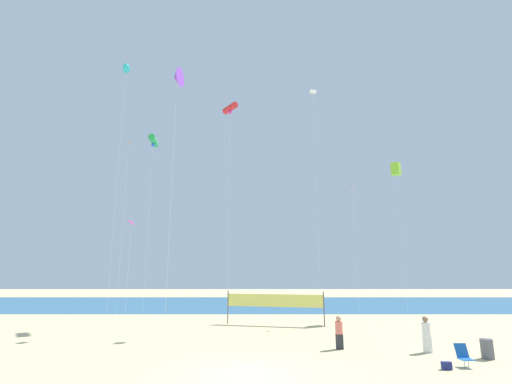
{
  "coord_description": "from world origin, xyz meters",
  "views": [
    {
      "loc": [
        0.47,
        -15.23,
        4.03
      ],
      "look_at": [
        0.43,
        6.47,
        8.63
      ],
      "focal_mm": 25.44,
      "sensor_mm": 36.0,
      "label": 1
    }
  ],
  "objects": [
    {
      "name": "ground_plane",
      "position": [
        0.0,
        0.0,
        0.0
      ],
      "size": [
        120.0,
        120.0,
        0.0
      ],
      "primitive_type": "plane",
      "color": "#D1BC89"
    },
    {
      "name": "ocean_band",
      "position": [
        0.0,
        28.99,
        0.0
      ],
      "size": [
        120.0,
        20.0,
        0.01
      ],
      "primitive_type": "cube",
      "color": "#28608C",
      "rests_on": "ground"
    },
    {
      "name": "beachgoer_coral_shirt",
      "position": [
        4.76,
        4.53,
        0.87
      ],
      "size": [
        0.37,
        0.37,
        1.63
      ],
      "rotation": [
        0.0,
        0.0,
        2.24
      ],
      "color": "#2D2D33",
      "rests_on": "ground"
    },
    {
      "name": "beachgoer_white_shirt",
      "position": [
        8.93,
        3.79,
        0.91
      ],
      "size": [
        0.39,
        0.39,
        1.7
      ],
      "rotation": [
        0.0,
        0.0,
        0.08
      ],
      "color": "white",
      "rests_on": "ground"
    },
    {
      "name": "folding_beach_chair",
      "position": [
        9.26,
        1.2,
        0.47
      ],
      "size": [
        0.52,
        0.65,
        0.89
      ],
      "rotation": [
        0.0,
        0.0,
        0.45
      ],
      "color": "#1959B2",
      "rests_on": "ground"
    },
    {
      "name": "trash_barrel",
      "position": [
        11.08,
        2.51,
        0.43
      ],
      "size": [
        0.54,
        0.54,
        0.87
      ],
      "primitive_type": "cylinder",
      "color": "#595960",
      "rests_on": "ground"
    },
    {
      "name": "volleyball_net",
      "position": [
        1.85,
        12.61,
        1.63
      ],
      "size": [
        7.08,
        1.51,
        2.4
      ],
      "color": "#4C4C51",
      "rests_on": "ground"
    },
    {
      "name": "beach_handbag",
      "position": [
        8.26,
        0.71,
        0.15
      ],
      "size": [
        0.38,
        0.19,
        0.3
      ],
      "primitive_type": "cube",
      "color": "navy",
      "rests_on": "ground"
    },
    {
      "name": "kite_green_tube",
      "position": [
        -9.42,
        17.89,
        16.06
      ],
      "size": [
        0.82,
        2.25,
        16.41
      ],
      "color": "silver",
      "rests_on": "ground"
    },
    {
      "name": "kite_lime_box",
      "position": [
        13.29,
        16.78,
        12.95
      ],
      "size": [
        1.0,
        1.0,
        13.54
      ],
      "color": "silver",
      "rests_on": "ground"
    },
    {
      "name": "kite_white_diamond",
      "position": [
        5.33,
        13.08,
        18.17
      ],
      "size": [
        0.76,
        0.76,
        18.93
      ],
      "color": "silver",
      "rests_on": "ground"
    },
    {
      "name": "kite_magenta_diamond",
      "position": [
        -7.8,
        8.79,
        6.93
      ],
      "size": [
        0.59,
        0.59,
        7.25
      ],
      "color": "silver",
      "rests_on": "ground"
    },
    {
      "name": "kite_cyan_inflatable",
      "position": [
        -11.25,
        14.43,
        21.67
      ],
      "size": [
        1.2,
        1.9,
        22.2
      ],
      "color": "silver",
      "rests_on": "ground"
    },
    {
      "name": "kite_orange_diamond",
      "position": [
        -11.83,
        18.05,
        14.76
      ],
      "size": [
        0.51,
        0.51,
        16.17
      ],
      "color": "silver",
      "rests_on": "ground"
    },
    {
      "name": "kite_violet_delta",
      "position": [
        -3.96,
        3.29,
        14.49
      ],
      "size": [
        0.61,
        1.15,
        15.07
      ],
      "color": "silver",
      "rests_on": "ground"
    },
    {
      "name": "kite_pink_diamond",
      "position": [
        8.36,
        13.82,
        10.11
      ],
      "size": [
        0.42,
        0.42,
        10.92
      ],
      "color": "silver",
      "rests_on": "ground"
    },
    {
      "name": "kite_red_tube",
      "position": [
        -1.89,
        15.49,
        18.31
      ],
      "size": [
        1.51,
        1.77,
        18.66
      ],
      "color": "silver",
      "rests_on": "ground"
    }
  ]
}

